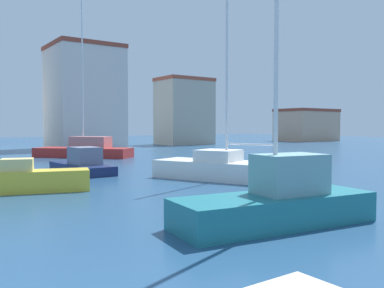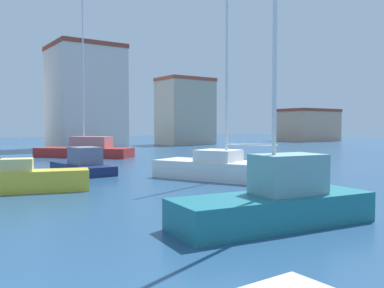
% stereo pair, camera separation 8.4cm
% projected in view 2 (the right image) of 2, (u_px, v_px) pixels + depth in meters
% --- Properties ---
extents(water, '(160.00, 160.00, 0.00)m').
position_uv_depth(water, '(184.00, 165.00, 28.60)').
color(water, navy).
rests_on(water, ground).
extents(sailboat_red_far_left, '(7.53, 7.95, 14.08)m').
position_uv_depth(sailboat_red_far_left, '(86.00, 149.00, 35.62)').
color(sailboat_red_far_left, '#B22823').
rests_on(sailboat_red_far_left, water).
extents(sailboat_teal_inner_mooring, '(6.02, 2.64, 9.66)m').
position_uv_depth(sailboat_teal_inner_mooring, '(277.00, 200.00, 11.25)').
color(sailboat_teal_inner_mooring, '#1E707A').
rests_on(sailboat_teal_inner_mooring, water).
extents(motorboat_navy_mid_harbor, '(2.09, 5.72, 1.52)m').
position_uv_depth(motorboat_navy_mid_harbor, '(83.00, 164.00, 23.69)').
color(motorboat_navy_mid_harbor, '#19234C').
rests_on(motorboat_navy_mid_harbor, water).
extents(motorboat_yellow_distant_east, '(4.84, 2.58, 1.39)m').
position_uv_depth(motorboat_yellow_distant_east, '(29.00, 180.00, 16.88)').
color(motorboat_yellow_distant_east, gold).
rests_on(motorboat_yellow_distant_east, water).
extents(sailboat_white_center_channel, '(5.23, 7.89, 10.69)m').
position_uv_depth(sailboat_white_center_channel, '(225.00, 168.00, 20.70)').
color(sailboat_white_center_channel, white).
rests_on(sailboat_white_center_channel, water).
extents(harbor_office, '(7.92, 8.05, 12.41)m').
position_uv_depth(harbor_office, '(85.00, 97.00, 49.68)').
color(harbor_office, beige).
rests_on(harbor_office, ground).
extents(warehouse_block, '(7.62, 5.61, 9.77)m').
position_uv_depth(warehouse_block, '(185.00, 111.00, 60.53)').
color(warehouse_block, '#B2A893').
rests_on(warehouse_block, ground).
extents(waterfront_apartments, '(10.59, 7.01, 5.78)m').
position_uv_depth(waterfront_apartments, '(308.00, 125.00, 74.48)').
color(waterfront_apartments, tan).
rests_on(waterfront_apartments, ground).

